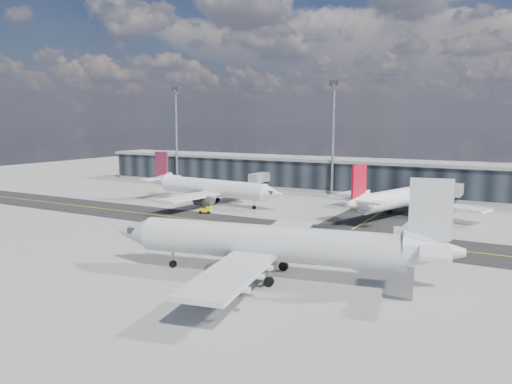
% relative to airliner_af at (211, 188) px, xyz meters
% --- Properties ---
extents(ground, '(300.00, 300.00, 0.00)m').
position_rel_airliner_af_xyz_m(ground, '(18.79, -20.45, -3.75)').
color(ground, gray).
rests_on(ground, ground).
extents(taxiway_lanes, '(180.00, 63.00, 0.03)m').
position_rel_airliner_af_xyz_m(taxiway_lanes, '(22.71, -9.71, -3.74)').
color(taxiway_lanes, black).
rests_on(taxiway_lanes, ground).
extents(terminal_concourse, '(152.00, 19.80, 8.80)m').
position_rel_airliner_af_xyz_m(terminal_concourse, '(18.83, 34.49, 0.34)').
color(terminal_concourse, black).
rests_on(terminal_concourse, ground).
extents(floodlight_masts, '(102.50, 0.70, 28.90)m').
position_rel_airliner_af_xyz_m(floodlight_masts, '(18.79, 27.55, 11.86)').
color(floodlight_masts, gray).
rests_on(floodlight_masts, ground).
extents(airliner_af, '(38.36, 32.76, 11.36)m').
position_rel_airliner_af_xyz_m(airliner_af, '(0.00, 0.00, 0.00)').
color(airliner_af, white).
rests_on(airliner_af, ground).
extents(airliner_redtail, '(31.80, 36.87, 11.16)m').
position_rel_airliner_af_xyz_m(airliner_redtail, '(41.54, 7.28, -0.06)').
color(airliner_redtail, white).
rests_on(airliner_redtail, ground).
extents(airliner_near, '(43.07, 36.93, 12.80)m').
position_rel_airliner_af_xyz_m(airliner_near, '(37.08, -41.10, 0.48)').
color(airliner_near, '#BBBDC0').
rests_on(airliner_near, ground).
extents(baggage_tug, '(2.84, 1.99, 1.62)m').
position_rel_airliner_af_xyz_m(baggage_tug, '(5.68, -10.07, -2.94)').
color(baggage_tug, yellow).
rests_on(baggage_tug, ground).
extents(service_van, '(3.02, 5.72, 1.53)m').
position_rel_airliner_af_xyz_m(service_van, '(40.61, 23.55, -2.98)').
color(service_van, white).
rests_on(service_van, ground).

